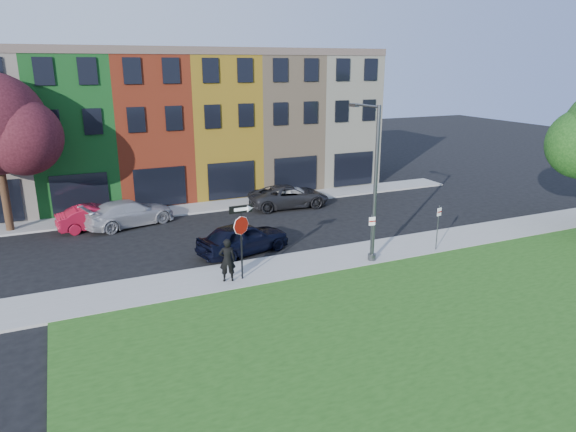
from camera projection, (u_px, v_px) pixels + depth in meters
name	position (u px, v px, depth m)	size (l,w,h in m)	color
ground	(346.00, 286.00, 22.60)	(120.00, 120.00, 0.00)	black
sidewalk_near	(350.00, 256.00, 25.99)	(40.00, 3.00, 0.12)	gray
sidewalk_far	(195.00, 208.00, 34.54)	(40.00, 2.40, 0.12)	gray
rowhouse_block	(178.00, 125.00, 38.75)	(30.00, 10.12, 10.00)	beige
stop_sign	(241.00, 227.00, 22.42)	(1.05, 0.10, 3.42)	black
man	(227.00, 260.00, 22.60)	(0.81, 0.63, 1.97)	black
sedan_near	(243.00, 238.00, 26.34)	(5.21, 3.12, 1.66)	black
parked_car_red	(96.00, 217.00, 30.32)	(4.54, 2.06, 1.44)	maroon
parked_car_silver	(129.00, 213.00, 30.89)	(5.82, 3.66, 1.57)	#9F9FA3
parked_car_dark	(289.00, 196.00, 34.93)	(5.62, 2.91, 1.51)	black
parked_car_white	(295.00, 196.00, 35.18)	(4.35, 2.80, 1.38)	white
street_lamp	(373.00, 184.00, 24.43)	(0.40, 2.58, 7.50)	#484B4D
parking_sign_a	(371.00, 233.00, 24.75)	(0.32, 0.11, 2.38)	#484B4D
parking_sign_b	(438.00, 223.00, 26.33)	(0.31, 0.12, 2.37)	#484B4D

